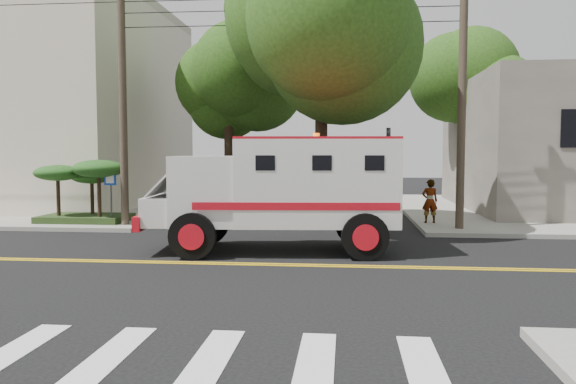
# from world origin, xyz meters

# --- Properties ---
(ground) EXTENTS (100.00, 100.00, 0.00)m
(ground) POSITION_xyz_m (0.00, 0.00, 0.00)
(ground) COLOR black
(ground) RESTS_ON ground
(sidewalk_nw) EXTENTS (17.00, 17.00, 0.15)m
(sidewalk_nw) POSITION_xyz_m (-13.50, 13.50, 0.07)
(sidewalk_nw) COLOR gray
(sidewalk_nw) RESTS_ON ground
(building_left) EXTENTS (16.00, 14.00, 10.00)m
(building_left) POSITION_xyz_m (-15.50, 15.00, 5.15)
(building_left) COLOR beige
(building_left) RESTS_ON sidewalk_nw
(utility_pole_left) EXTENTS (0.28, 0.28, 9.00)m
(utility_pole_left) POSITION_xyz_m (-5.60, 6.00, 4.50)
(utility_pole_left) COLOR #382D23
(utility_pole_left) RESTS_ON ground
(utility_pole_right) EXTENTS (0.28, 0.28, 9.00)m
(utility_pole_right) POSITION_xyz_m (6.30, 6.20, 4.50)
(utility_pole_right) COLOR #382D23
(utility_pole_right) RESTS_ON ground
(tree_main) EXTENTS (6.08, 5.70, 9.85)m
(tree_main) POSITION_xyz_m (1.94, 6.21, 7.20)
(tree_main) COLOR black
(tree_main) RESTS_ON ground
(tree_left) EXTENTS (4.48, 4.20, 7.70)m
(tree_left) POSITION_xyz_m (-2.68, 11.79, 5.73)
(tree_left) COLOR black
(tree_left) RESTS_ON ground
(tree_right) EXTENTS (4.80, 4.50, 8.20)m
(tree_right) POSITION_xyz_m (8.84, 15.77, 6.09)
(tree_right) COLOR black
(tree_right) RESTS_ON ground
(traffic_signal) EXTENTS (0.15, 0.18, 3.60)m
(traffic_signal) POSITION_xyz_m (3.80, 5.60, 2.23)
(traffic_signal) COLOR #3F3F42
(traffic_signal) RESTS_ON ground
(accessibility_sign) EXTENTS (0.45, 0.10, 2.02)m
(accessibility_sign) POSITION_xyz_m (-6.20, 6.17, 1.37)
(accessibility_sign) COLOR #3F3F42
(accessibility_sign) RESTS_ON ground
(palm_planter) EXTENTS (3.52, 2.63, 2.36)m
(palm_planter) POSITION_xyz_m (-7.44, 6.62, 1.65)
(palm_planter) COLOR #1E3314
(palm_planter) RESTS_ON sidewalk_nw
(armored_truck) EXTENTS (7.17, 3.29, 3.18)m
(armored_truck) POSITION_xyz_m (0.66, 1.91, 1.81)
(armored_truck) COLOR silver
(armored_truck) RESTS_ON ground
(pedestrian_a) EXTENTS (0.61, 0.42, 1.63)m
(pedestrian_a) POSITION_xyz_m (5.50, 7.66, 0.96)
(pedestrian_a) COLOR gray
(pedestrian_a) RESTS_ON sidewalk_ne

